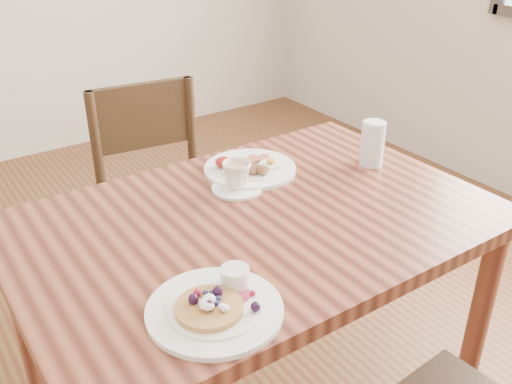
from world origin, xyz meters
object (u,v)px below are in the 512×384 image
Objects in this scene: breakfast_plate at (249,168)px; water_glass at (372,144)px; dining_table at (256,249)px; pancake_plate at (216,305)px; chair_far at (161,197)px; teacup_saucer at (237,178)px.

breakfast_plate is 2.01× the size of water_glass.
breakfast_plate reaches higher than dining_table.
chair_far is at bearing 71.46° from pancake_plate.
breakfast_plate is at bearing 40.39° from teacup_saucer.
dining_table is at bearing -172.35° from water_glass.
breakfast_plate is at bearing 60.10° from dining_table.
teacup_saucer is at bearing 96.86° from chair_far.
pancake_plate is 1.00× the size of breakfast_plate.
water_glass reaches higher than teacup_saucer.
dining_table is 8.95× the size of water_glass.
teacup_saucer is 1.04× the size of water_glass.
teacup_saucer is 0.43m from water_glass.
water_glass is at bearing -26.93° from breakfast_plate.
teacup_saucer is (-0.00, -0.52, 0.29)m from chair_far.
dining_table is at bearing -119.90° from breakfast_plate.
dining_table is 0.39m from pancake_plate.
teacup_saucer is at bearing 52.69° from pancake_plate.
pancake_plate is at bearing -136.50° from dining_table.
pancake_plate is 0.80m from water_glass.
water_glass reaches higher than pancake_plate.
water_glass is (0.42, -0.09, 0.03)m from teacup_saucer.
pancake_plate is at bearing -156.43° from water_glass.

